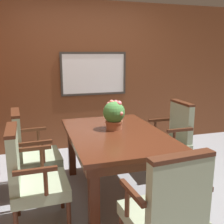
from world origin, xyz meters
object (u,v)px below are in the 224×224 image
Objects in this scene: dining_table at (116,141)px; chair_left_far at (30,150)px; chair_head_near at (167,209)px; chair_left_near at (30,176)px; chair_right_far at (172,136)px; potted_plant at (114,114)px.

dining_table is 1.00m from chair_left_far.
chair_head_near is at bearing -151.97° from chair_left_far.
chair_left_far is (-0.00, 0.69, 0.00)m from chair_left_near.
dining_table is 1.55× the size of chair_left_near.
chair_left_near and chair_right_far have the same top height.
chair_left_near is at bearing -159.76° from dining_table.
chair_head_near and chair_left_far have the same top height.
chair_left_near and chair_left_far have the same top height.
chair_head_near is 1.00× the size of chair_left_near.
chair_head_near is 1.74m from chair_right_far.
chair_left_far is 1.83m from chair_right_far.
chair_right_far is (1.83, 0.68, 0.00)m from chair_left_near.
chair_right_far is at bearing 20.33° from dining_table.
potted_plant is at bearing -106.47° from chair_left_far.
dining_table is at bearing -93.81° from chair_head_near.
chair_left_far reaches higher than dining_table.
chair_right_far is (0.90, 0.33, -0.13)m from dining_table.
chair_left_near is at bearing -69.90° from chair_right_far.
chair_left_near is (-0.94, 0.83, 0.00)m from chair_head_near.
potted_plant is (0.00, 1.31, 0.41)m from chair_head_near.
potted_plant is at bearing -77.66° from chair_right_far.
chair_right_far reaches higher than dining_table.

